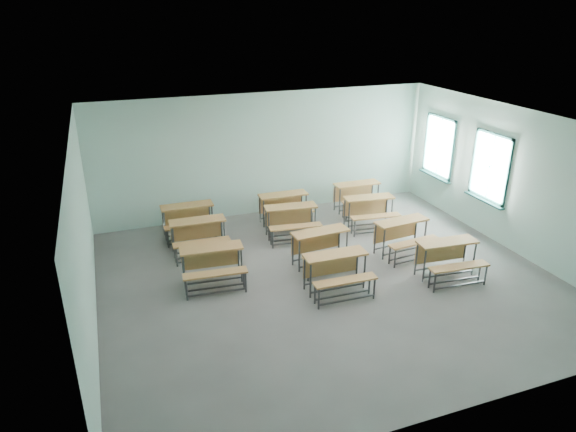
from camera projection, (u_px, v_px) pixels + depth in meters
name	position (u px, v px, depth m)	size (l,w,h in m)	color
room	(334.00, 206.00, 9.98)	(9.04, 8.04, 3.24)	slate
desk_unit_r0c1	(337.00, 268.00, 9.90)	(1.26, 0.86, 0.78)	#A6723C
desk_unit_r0c2	(449.00, 255.00, 10.41)	(1.31, 0.93, 0.78)	#A6723C
desk_unit_r1c0	(213.00, 261.00, 10.16)	(1.31, 0.94, 0.78)	#A6723C
desk_unit_r1c1	(322.00, 244.00, 10.89)	(1.30, 0.92, 0.78)	#A6723C
desk_unit_r1c2	(404.00, 232.00, 11.42)	(1.31, 0.95, 0.78)	#A6723C
desk_unit_r2c0	(199.00, 232.00, 11.43)	(1.27, 0.88, 0.78)	#A6723C
desk_unit_r2c1	(292.00, 217.00, 12.22)	(1.33, 0.97, 0.78)	#A6723C
desk_unit_r2c2	(370.00, 208.00, 12.80)	(1.33, 0.98, 0.78)	#A6723C
desk_unit_r3c0	(188.00, 216.00, 12.29)	(1.25, 0.85, 0.78)	#A6723C
desk_unit_r3c1	(285.00, 205.00, 13.00)	(1.26, 0.86, 0.78)	#A6723C
desk_unit_r3c2	(358.00, 193.00, 13.79)	(1.25, 0.85, 0.78)	#A6723C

